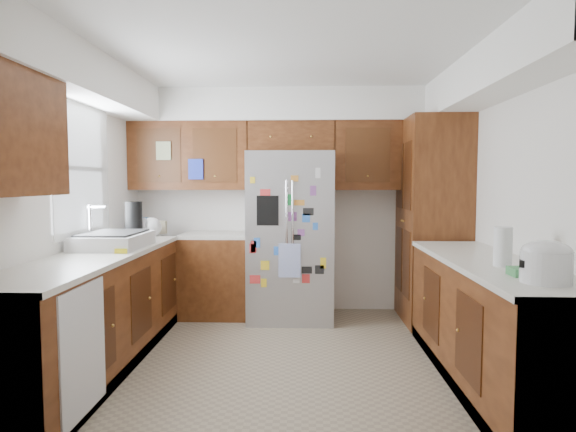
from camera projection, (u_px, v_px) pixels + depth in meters
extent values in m
plane|color=tan|center=(287.00, 358.00, 4.06)|extent=(3.60, 3.60, 0.00)
cube|color=white|center=(292.00, 202.00, 5.57)|extent=(3.60, 0.04, 2.50)
cube|color=white|center=(73.00, 210.00, 4.04)|extent=(0.04, 3.20, 2.50)
cube|color=white|center=(507.00, 211.00, 3.92)|extent=(0.04, 3.20, 2.50)
cube|color=white|center=(274.00, 229.00, 2.38)|extent=(3.60, 0.04, 2.50)
cube|color=white|center=(286.00, 55.00, 3.89)|extent=(3.60, 3.20, 0.02)
cube|color=white|center=(291.00, 106.00, 5.31)|extent=(3.60, 0.38, 0.35)
cube|color=white|center=(91.00, 80.00, 3.96)|extent=(0.38, 3.20, 0.35)
cube|color=white|center=(487.00, 77.00, 3.85)|extent=(0.38, 3.20, 0.35)
cube|color=#431E0D|center=(191.00, 156.00, 5.41)|extent=(1.33, 0.34, 0.75)
cube|color=#431E0D|center=(394.00, 156.00, 5.33)|extent=(1.33, 0.34, 0.75)
cube|color=#431E0D|center=(5.00, 133.00, 2.85)|extent=(0.34, 0.85, 0.75)
cube|color=white|center=(78.00, 169.00, 4.11)|extent=(0.02, 0.90, 1.05)
cube|color=white|center=(83.00, 169.00, 4.11)|extent=(0.01, 1.02, 1.15)
cube|color=#2034BD|center=(196.00, 169.00, 5.22)|extent=(0.16, 0.02, 0.22)
cube|color=beige|center=(164.00, 151.00, 5.22)|extent=(0.16, 0.02, 0.20)
cube|color=#431E0D|center=(95.00, 315.00, 3.79)|extent=(0.60, 2.60, 0.88)
cube|color=#431E0D|center=(217.00, 276.00, 5.36)|extent=(0.75, 0.60, 0.88)
cube|color=white|center=(93.00, 257.00, 3.75)|extent=(0.63, 2.60, 0.04)
cube|color=white|center=(217.00, 235.00, 5.33)|extent=(0.75, 0.60, 0.04)
cube|color=black|center=(96.00, 363.00, 3.81)|extent=(0.60, 2.60, 0.10)
cube|color=silver|center=(84.00, 350.00, 2.93)|extent=(0.01, 0.58, 0.80)
cube|color=#431E0D|center=(489.00, 325.00, 3.51)|extent=(0.60, 2.25, 0.88)
cube|color=white|center=(491.00, 263.00, 3.48)|extent=(0.63, 2.25, 0.04)
cube|color=black|center=(488.00, 377.00, 3.54)|extent=(0.60, 2.25, 0.10)
cube|color=#431E0D|center=(432.00, 221.00, 5.08)|extent=(0.60, 0.90, 2.15)
cube|color=gray|center=(291.00, 236.00, 5.20)|extent=(0.90, 0.75, 1.80)
cylinder|color=silver|center=(287.00, 226.00, 4.80)|extent=(0.02, 0.02, 0.90)
cylinder|color=silver|center=(293.00, 226.00, 4.80)|extent=(0.02, 0.02, 0.90)
cube|color=black|center=(268.00, 211.00, 4.81)|extent=(0.22, 0.01, 0.30)
cube|color=white|center=(290.00, 261.00, 4.81)|extent=(0.22, 0.01, 0.34)
cube|color=green|center=(289.00, 264.00, 4.84)|extent=(0.09, 0.00, 0.08)
cube|color=black|center=(297.00, 237.00, 4.82)|extent=(0.08, 0.00, 0.06)
cube|color=#8C4C99|center=(313.00, 191.00, 4.78)|extent=(0.06, 0.00, 0.10)
cube|color=yellow|center=(264.00, 283.00, 4.86)|extent=(0.06, 0.00, 0.09)
cube|color=red|center=(254.00, 247.00, 4.84)|extent=(0.06, 0.00, 0.12)
cube|color=#8C4C99|center=(292.00, 217.00, 4.81)|extent=(0.09, 0.00, 0.09)
cube|color=black|center=(308.00, 212.00, 4.80)|extent=(0.11, 0.00, 0.07)
cube|color=white|center=(318.00, 173.00, 4.77)|extent=(0.05, 0.00, 0.10)
cube|color=orange|center=(296.00, 254.00, 4.83)|extent=(0.06, 0.00, 0.07)
cube|color=orange|center=(295.00, 178.00, 4.78)|extent=(0.08, 0.00, 0.06)
cube|color=yellow|center=(323.00, 263.00, 4.83)|extent=(0.06, 0.00, 0.11)
cube|color=red|center=(255.00, 279.00, 4.86)|extent=(0.11, 0.00, 0.09)
cube|color=green|center=(289.00, 200.00, 4.79)|extent=(0.05, 0.00, 0.11)
cube|color=white|center=(296.00, 280.00, 4.85)|extent=(0.07, 0.00, 0.06)
cube|color=black|center=(307.00, 270.00, 4.84)|extent=(0.11, 0.00, 0.07)
cube|color=blue|center=(315.00, 226.00, 4.80)|extent=(0.05, 0.00, 0.07)
cube|color=red|center=(306.00, 279.00, 4.84)|extent=(0.08, 0.00, 0.09)
cube|color=black|center=(319.00, 270.00, 4.83)|extent=(0.09, 0.00, 0.09)
cube|color=yellow|center=(292.00, 254.00, 4.83)|extent=(0.09, 0.00, 0.07)
cube|color=yellow|center=(252.00, 180.00, 4.79)|extent=(0.05, 0.00, 0.06)
cube|color=blue|center=(257.00, 243.00, 4.84)|extent=(0.06, 0.00, 0.10)
cube|color=orange|center=(299.00, 203.00, 4.79)|extent=(0.10, 0.00, 0.06)
cube|color=#8C4C99|center=(301.00, 233.00, 4.81)|extent=(0.07, 0.00, 0.07)
cube|color=blue|center=(278.00, 251.00, 4.83)|extent=(0.09, 0.00, 0.09)
cube|color=blue|center=(306.00, 218.00, 4.80)|extent=(0.08, 0.00, 0.09)
cube|color=yellow|center=(265.00, 265.00, 4.85)|extent=(0.09, 0.00, 0.09)
cube|color=red|center=(252.00, 249.00, 4.84)|extent=(0.06, 0.00, 0.09)
cube|color=red|center=(265.00, 195.00, 4.80)|extent=(0.10, 0.00, 0.11)
cube|color=#431E0D|center=(291.00, 138.00, 5.35)|extent=(0.96, 0.34, 0.35)
sphere|color=#1B2AC8|center=(274.00, 111.00, 5.37)|extent=(0.25, 0.25, 0.25)
cylinder|color=black|center=(303.00, 114.00, 5.33)|extent=(0.30, 0.30, 0.17)
ellipsoid|color=#333338|center=(303.00, 106.00, 5.32)|extent=(0.28, 0.28, 0.13)
cube|color=silver|center=(113.00, 241.00, 4.15)|extent=(0.52, 0.70, 0.12)
cube|color=black|center=(113.00, 233.00, 4.14)|extent=(0.44, 0.60, 0.02)
cylinder|color=silver|center=(90.00, 222.00, 4.14)|extent=(0.02, 0.02, 0.30)
cylinder|color=silver|center=(97.00, 207.00, 4.13)|extent=(0.16, 0.02, 0.02)
cube|color=yellow|center=(125.00, 250.00, 3.88)|extent=(0.10, 0.18, 0.04)
cube|color=black|center=(134.00, 236.00, 4.59)|extent=(0.18, 0.14, 0.10)
cylinder|color=black|center=(134.00, 216.00, 4.57)|extent=(0.16, 0.16, 0.28)
cylinder|color=gray|center=(139.00, 228.00, 4.88)|extent=(0.14, 0.14, 0.20)
sphere|color=silver|center=(152.00, 227.00, 4.99)|extent=(0.20, 0.20, 0.20)
cube|color=#3F72B2|center=(142.00, 226.00, 5.24)|extent=(0.14, 0.10, 0.18)
cube|color=#BFB28C|center=(162.00, 227.00, 5.27)|extent=(0.10, 0.08, 0.14)
cylinder|color=silver|center=(126.00, 237.00, 4.49)|extent=(0.08, 0.08, 0.11)
cylinder|color=white|center=(546.00, 267.00, 2.68)|extent=(0.27, 0.27, 0.18)
ellipsoid|color=white|center=(547.00, 251.00, 2.68)|extent=(0.26, 0.26, 0.12)
cube|color=black|center=(523.00, 264.00, 2.69)|extent=(0.04, 0.06, 0.04)
cylinder|color=white|center=(503.00, 247.00, 3.21)|extent=(0.12, 0.12, 0.27)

